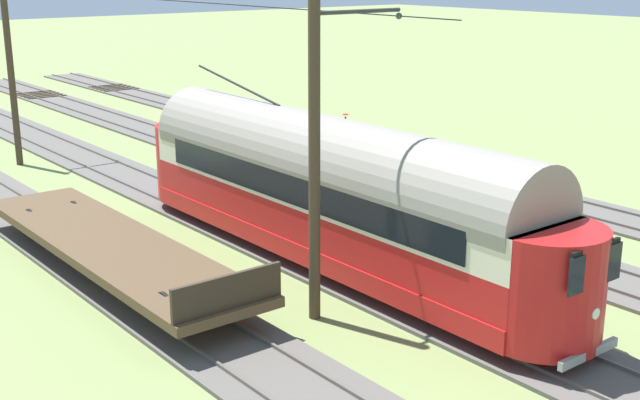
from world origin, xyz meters
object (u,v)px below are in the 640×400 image
catenary_pole_mid_near (317,158)px  switch_stand (345,125)px  vintage_streetcar (328,189)px  catenary_pole_foreground (12,71)px  flatcar_adjacent (114,246)px

catenary_pole_mid_near → switch_stand: size_ratio=6.21×
vintage_streetcar → switch_stand: bearing=-131.7°
switch_stand → catenary_pole_mid_near: bearing=48.1°
switch_stand → vintage_streetcar: bearing=48.3°
vintage_streetcar → catenary_pole_mid_near: (2.51, 2.70, 1.73)m
catenary_pole_foreground → catenary_pole_mid_near: same height
vintage_streetcar → switch_stand: vintage_streetcar is taller
vintage_streetcar → catenary_pole_foreground: (2.51, -17.90, 1.73)m
catenary_pole_foreground → switch_stand: size_ratio=6.21×
flatcar_adjacent → switch_stand: 20.04m
vintage_streetcar → catenary_pole_foreground: catenary_pole_foreground is taller
vintage_streetcar → flatcar_adjacent: size_ratio=1.41×
vintage_streetcar → flatcar_adjacent: 6.11m
catenary_pole_foreground → switch_stand: bearing=162.7°
flatcar_adjacent → catenary_pole_mid_near: (-2.65, 5.65, 3.14)m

